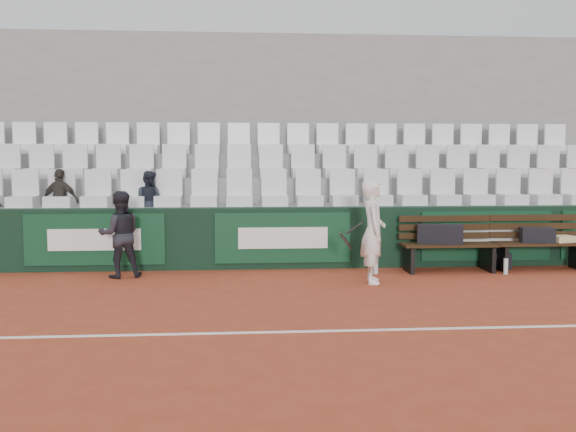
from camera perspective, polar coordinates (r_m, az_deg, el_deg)
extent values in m
plane|color=#A23E24|center=(6.80, 3.56, -10.19)|extent=(80.00, 80.00, 0.00)
cube|color=white|center=(6.80, 3.56, -10.16)|extent=(18.00, 0.06, 0.01)
cube|color=black|center=(10.61, 0.56, -1.93)|extent=(18.00, 0.30, 1.00)
cube|color=#0C381E|center=(10.65, -16.79, -2.01)|extent=(2.20, 0.04, 0.82)
cube|color=#0C381E|center=(10.43, -0.45, -1.94)|extent=(2.20, 0.04, 0.82)
cube|color=#0C381E|center=(11.19, 17.20, -1.69)|extent=(2.20, 0.04, 0.82)
cube|color=gray|center=(11.23, 0.28, -1.55)|extent=(18.00, 0.95, 1.00)
cube|color=gray|center=(12.15, -0.09, 0.02)|extent=(18.00, 0.95, 1.45)
cube|color=gray|center=(13.08, -0.41, 1.36)|extent=(18.00, 0.95, 1.90)
cube|color=gray|center=(13.68, -0.60, 6.76)|extent=(18.00, 0.30, 4.40)
cube|color=silver|center=(10.99, 0.36, 2.57)|extent=(11.90, 0.44, 0.63)
cube|color=silver|center=(11.93, -0.03, 4.93)|extent=(11.90, 0.44, 0.63)
cube|color=white|center=(12.89, -0.36, 6.93)|extent=(11.90, 0.44, 0.63)
cube|color=black|center=(10.58, 14.08, -3.60)|extent=(1.50, 0.56, 0.45)
cube|color=#311D0E|center=(11.20, 21.44, -3.33)|extent=(1.50, 0.56, 0.45)
cube|color=black|center=(10.53, 13.34, -1.56)|extent=(0.76, 0.47, 0.30)
cube|color=black|center=(11.13, 21.28, -1.59)|extent=(0.55, 0.33, 0.24)
cube|color=beige|center=(11.36, 23.19, -1.88)|extent=(0.42, 0.35, 0.10)
cube|color=black|center=(11.11, 18.03, -3.80)|extent=(0.42, 0.26, 0.26)
cylinder|color=silver|center=(10.17, 7.81, -4.38)|extent=(0.07, 0.07, 0.26)
cylinder|color=silver|center=(10.60, 18.79, -4.26)|extent=(0.07, 0.07, 0.25)
imported|color=white|center=(9.35, 7.57, -1.37)|extent=(0.41, 0.58, 1.50)
torus|color=black|center=(9.29, 5.15, -2.19)|extent=(0.19, 0.30, 0.26)
cylinder|color=black|center=(9.30, 5.96, -1.03)|extent=(0.26, 0.03, 0.20)
imported|color=black|center=(10.03, -14.72, -1.59)|extent=(0.75, 0.65, 1.32)
imported|color=#312C27|center=(11.39, -19.63, 3.52)|extent=(0.68, 0.40, 1.09)
imported|color=#1E222D|center=(11.10, -12.32, 3.56)|extent=(0.62, 0.56, 1.05)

